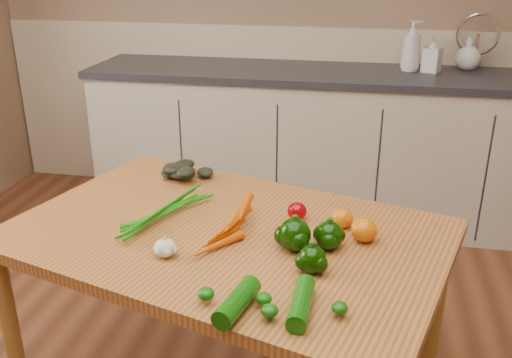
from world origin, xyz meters
The scene contains 17 objects.
room centered at (0.00, 0.17, 1.25)m, with size 4.04×5.04×2.64m.
counter_run centered at (0.21, 2.19, 0.46)m, with size 2.84×0.64×1.14m.
table centered at (-0.03, 0.48, 0.64)m, with size 1.54×1.22×0.72m.
soap_bottle_a centered at (0.62, 2.26, 1.04)m, with size 0.11×0.11×0.28m, color silver.
soap_bottle_b centered at (0.74, 2.25, 1.00)m, with size 0.09×0.09×0.20m, color silver.
soap_bottle_c centered at (0.95, 2.36, 0.99)m, with size 0.14×0.14×0.18m, color silver.
carrot_bunch centered at (-0.08, 0.48, 0.76)m, with size 0.25×0.19×0.07m, color #CE5304, non-canonical shape.
leafy_greens centered at (-0.28, 0.87, 0.77)m, with size 0.19×0.17×0.10m, color black, non-canonical shape.
garlic_bulb centered at (-0.16, 0.29, 0.75)m, with size 0.06×0.06×0.05m, color white.
pepper_a centered at (0.20, 0.41, 0.77)m, with size 0.10×0.10×0.10m, color black.
pepper_b centered at (0.30, 0.43, 0.77)m, with size 0.08×0.08×0.08m, color black.
pepper_c centered at (0.27, 0.29, 0.76)m, with size 0.08×0.08×0.08m, color black.
tomato_a centered at (0.18, 0.61, 0.75)m, with size 0.06×0.06×0.06m, color #8D0206.
tomato_b centered at (0.33, 0.58, 0.76)m, with size 0.07×0.07×0.06m, color #D85F05.
tomato_c centered at (0.40, 0.50, 0.76)m, with size 0.08×0.08×0.07m, color #D85F05.
zucchini_a centered at (0.26, 0.10, 0.75)m, with size 0.05×0.05×0.19m, color #0C4807.
zucchini_b centered at (0.10, 0.07, 0.75)m, with size 0.05×0.05×0.17m, color #0C4807.
Camera 1 is at (0.37, -1.08, 1.57)m, focal length 40.00 mm.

